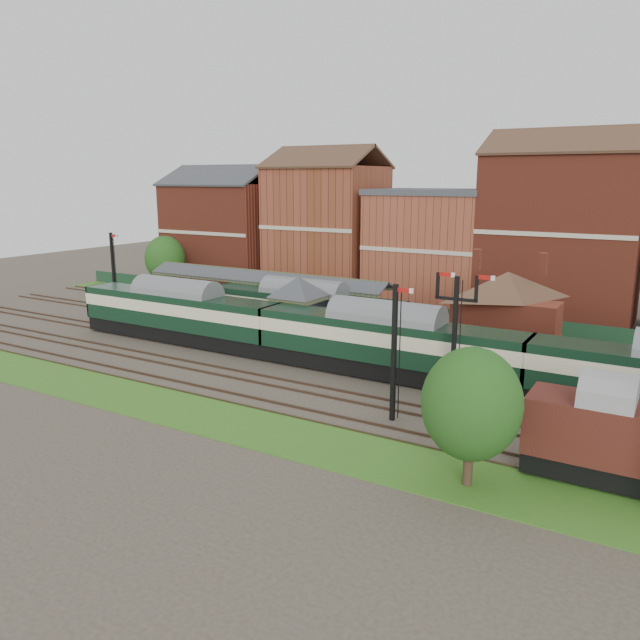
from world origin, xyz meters
The scene contains 18 objects.
ground centered at (0.00, 0.00, 0.00)m, with size 160.00×160.00×0.00m, color #473D33.
grass_back centered at (0.00, 16.00, 0.03)m, with size 90.00×4.50×0.06m, color #2D6619.
grass_front centered at (0.00, -12.00, 0.03)m, with size 90.00×5.00×0.06m, color #2D6619.
fence centered at (0.00, 18.00, 0.75)m, with size 90.00×0.12×1.50m, color #193823.
platform centered at (-5.00, 9.75, 0.50)m, with size 55.00×3.40×1.00m, color #2D2D2D.
signal_box centered at (-3.00, 3.25, 3.19)m, with size 5.40×5.40×6.00m.
brick_hut centered at (5.00, 3.25, 1.20)m, with size 3.20×2.64×2.94m.
station_building centered at (12.00, 9.75, 3.96)m, with size 8.10×8.10×5.90m.
canopy centered at (-11.00, 9.75, 4.58)m, with size 26.00×3.89×4.08m.
semaphore_bracket centered at (12.04, -2.50, 4.63)m, with size 3.60×0.25×8.18m.
semaphore_platform_end centered at (-29.98, 8.00, 4.16)m, with size 1.23×0.25×8.00m.
semaphore_siding centered at (10.02, -7.00, 4.16)m, with size 1.23×0.25×8.00m.
town_backdrop centered at (-0.18, 25.00, 7.00)m, with size 69.00×10.00×16.00m.
dmu_train centered at (6.27, 0.00, 2.61)m, with size 58.26×3.06×4.48m.
platform_railcar centered at (-4.53, 6.50, 2.49)m, with size 18.55×2.92×4.27m.
goods_van_a centered at (21.37, -9.00, 2.31)m, with size 6.76×2.93×4.10m.
tree_far centered at (16.23, -12.53, 3.94)m, with size 4.47×4.47×6.53m.
tree_back centered at (-30.38, 16.26, 4.24)m, with size 4.80×4.80×7.02m.
Camera 1 is at (23.77, -38.40, 13.73)m, focal length 35.00 mm.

